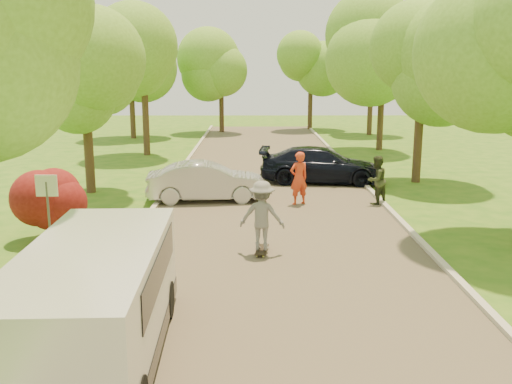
{
  "coord_description": "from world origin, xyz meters",
  "views": [
    {
      "loc": [
        -0.63,
        -10.02,
        4.76
      ],
      "look_at": [
        -0.53,
        5.99,
        1.3
      ],
      "focal_mm": 40.0,
      "sensor_mm": 36.0,
      "label": 1
    }
  ],
  "objects_px": {
    "longboard": "(262,250)",
    "person_olive": "(376,180)",
    "person_striped": "(299,178)",
    "silver_sedan": "(207,182)",
    "minivan": "(95,302)",
    "street_sign": "(48,199)",
    "skateboarder": "(262,216)",
    "dark_sedan": "(321,165)"
  },
  "relations": [
    {
      "from": "longboard",
      "to": "person_olive",
      "type": "distance_m",
      "value": 7.03
    },
    {
      "from": "person_striped",
      "to": "silver_sedan",
      "type": "bearing_deg",
      "value": -35.45
    },
    {
      "from": "silver_sedan",
      "to": "person_olive",
      "type": "distance_m",
      "value": 6.13
    },
    {
      "from": "minivan",
      "to": "longboard",
      "type": "relative_size",
      "value": 5.59
    },
    {
      "from": "street_sign",
      "to": "minivan",
      "type": "height_order",
      "value": "street_sign"
    },
    {
      "from": "silver_sedan",
      "to": "longboard",
      "type": "xyz_separation_m",
      "value": [
        1.92,
        -6.17,
        -0.62
      ]
    },
    {
      "from": "person_striped",
      "to": "person_olive",
      "type": "height_order",
      "value": "person_striped"
    },
    {
      "from": "minivan",
      "to": "skateboarder",
      "type": "xyz_separation_m",
      "value": [
        2.82,
        5.65,
        -0.02
      ]
    },
    {
      "from": "street_sign",
      "to": "person_striped",
      "type": "distance_m",
      "value": 9.02
    },
    {
      "from": "dark_sedan",
      "to": "skateboarder",
      "type": "height_order",
      "value": "skateboarder"
    },
    {
      "from": "person_olive",
      "to": "person_striped",
      "type": "bearing_deg",
      "value": -38.93
    },
    {
      "from": "street_sign",
      "to": "person_striped",
      "type": "xyz_separation_m",
      "value": [
        6.82,
        5.87,
        -0.61
      ]
    },
    {
      "from": "person_olive",
      "to": "minivan",
      "type": "bearing_deg",
      "value": 18.27
    },
    {
      "from": "longboard",
      "to": "silver_sedan",
      "type": "bearing_deg",
      "value": -63.88
    },
    {
      "from": "silver_sedan",
      "to": "person_striped",
      "type": "distance_m",
      "value": 3.38
    },
    {
      "from": "minivan",
      "to": "person_olive",
      "type": "xyz_separation_m",
      "value": [
        7.0,
        11.25,
        -0.17
      ]
    },
    {
      "from": "skateboarder",
      "to": "person_olive",
      "type": "bearing_deg",
      "value": -117.92
    },
    {
      "from": "silver_sedan",
      "to": "longboard",
      "type": "relative_size",
      "value": 4.51
    },
    {
      "from": "dark_sedan",
      "to": "person_striped",
      "type": "height_order",
      "value": "person_striped"
    },
    {
      "from": "dark_sedan",
      "to": "longboard",
      "type": "xyz_separation_m",
      "value": [
        -2.68,
        -9.61,
        -0.65
      ]
    },
    {
      "from": "street_sign",
      "to": "silver_sedan",
      "type": "distance_m",
      "value": 7.42
    },
    {
      "from": "minivan",
      "to": "person_striped",
      "type": "height_order",
      "value": "minivan"
    },
    {
      "from": "dark_sedan",
      "to": "person_striped",
      "type": "relative_size",
      "value": 2.73
    },
    {
      "from": "street_sign",
      "to": "person_olive",
      "type": "distance_m",
      "value": 11.29
    },
    {
      "from": "person_striped",
      "to": "street_sign",
      "type": "bearing_deg",
      "value": 15.79
    },
    {
      "from": "silver_sedan",
      "to": "person_striped",
      "type": "relative_size",
      "value": 2.28
    },
    {
      "from": "street_sign",
      "to": "dark_sedan",
      "type": "bearing_deg",
      "value": 50.79
    },
    {
      "from": "street_sign",
      "to": "silver_sedan",
      "type": "relative_size",
      "value": 0.5
    },
    {
      "from": "street_sign",
      "to": "person_striped",
      "type": "height_order",
      "value": "street_sign"
    },
    {
      "from": "minivan",
      "to": "person_striped",
      "type": "bearing_deg",
      "value": 67.67
    },
    {
      "from": "dark_sedan",
      "to": "longboard",
      "type": "distance_m",
      "value": 10.0
    },
    {
      "from": "minivan",
      "to": "skateboarder",
      "type": "bearing_deg",
      "value": 61.8
    },
    {
      "from": "silver_sedan",
      "to": "dark_sedan",
      "type": "height_order",
      "value": "dark_sedan"
    },
    {
      "from": "longboard",
      "to": "skateboarder",
      "type": "distance_m",
      "value": 0.93
    },
    {
      "from": "street_sign",
      "to": "minivan",
      "type": "xyz_separation_m",
      "value": [
        2.6,
        -5.33,
        -0.51
      ]
    },
    {
      "from": "minivan",
      "to": "longboard",
      "type": "xyz_separation_m",
      "value": [
        2.82,
        5.65,
        -0.95
      ]
    },
    {
      "from": "person_striped",
      "to": "skateboarder",
      "type": "bearing_deg",
      "value": 50.9
    },
    {
      "from": "street_sign",
      "to": "longboard",
      "type": "bearing_deg",
      "value": 3.34
    },
    {
      "from": "silver_sedan",
      "to": "skateboarder",
      "type": "distance_m",
      "value": 6.47
    },
    {
      "from": "longboard",
      "to": "skateboarder",
      "type": "height_order",
      "value": "skateboarder"
    },
    {
      "from": "silver_sedan",
      "to": "skateboarder",
      "type": "xyz_separation_m",
      "value": [
        1.92,
        -6.17,
        0.32
      ]
    },
    {
      "from": "dark_sedan",
      "to": "longboard",
      "type": "bearing_deg",
      "value": 170.54
    }
  ]
}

